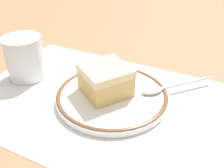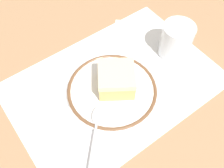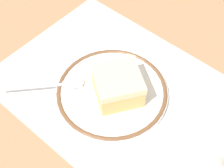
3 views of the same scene
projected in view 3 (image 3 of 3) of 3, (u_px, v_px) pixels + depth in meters
ground_plane at (125, 95)px, 0.58m from camera, size 2.40×2.40×0.00m
placemat at (125, 95)px, 0.58m from camera, size 0.45×0.31×0.00m
plate at (112, 92)px, 0.58m from camera, size 0.19×0.19×0.01m
cake_slice at (118, 86)px, 0.55m from camera, size 0.10×0.10×0.05m
spoon at (62, 84)px, 0.58m from camera, size 0.11×0.12×0.01m
cup at (210, 147)px, 0.48m from camera, size 0.07×0.07×0.08m
napkin at (215, 107)px, 0.57m from camera, size 0.17×0.17×0.00m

